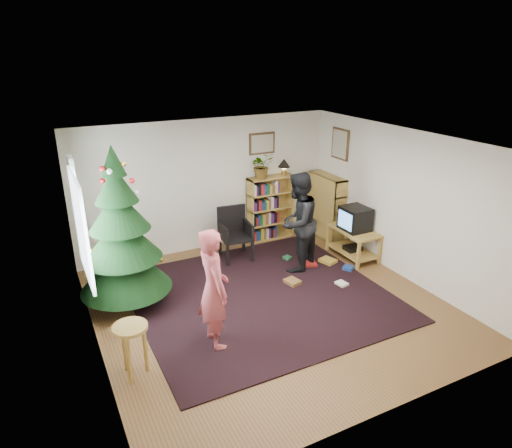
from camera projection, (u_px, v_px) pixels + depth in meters
name	position (u px, v px, depth m)	size (l,w,h in m)	color
floor	(269.00, 305.00, 6.99)	(5.00, 5.00, 0.00)	brown
ceiling	(271.00, 143.00, 6.08)	(5.00, 5.00, 0.00)	white
wall_back	(207.00, 185.00, 8.61)	(5.00, 0.02, 2.50)	silver
wall_front	(392.00, 315.00, 4.46)	(5.00, 0.02, 2.50)	silver
wall_left	(88.00, 264.00, 5.48)	(0.02, 5.00, 2.50)	silver
wall_right	(402.00, 204.00, 7.59)	(0.02, 5.00, 2.50)	silver
rug	(260.00, 296.00, 7.23)	(3.80, 3.60, 0.02)	black
window_pane	(81.00, 228.00, 5.91)	(0.04, 1.20, 1.40)	silver
curtain	(78.00, 212.00, 6.50)	(0.06, 0.35, 1.60)	white
picture_back	(262.00, 143.00, 8.82)	(0.55, 0.03, 0.42)	#4C3319
picture_right	(340.00, 144.00, 8.78)	(0.03, 0.50, 0.60)	#4C3319
christmas_tree	(122.00, 242.00, 6.68)	(1.36, 1.36, 2.47)	#3F2816
bookshelf_back	(270.00, 207.00, 9.23)	(0.95, 0.30, 1.30)	#BC9743
bookshelf_right	(326.00, 206.00, 9.32)	(0.30, 0.95, 1.30)	#BC9743
tv_stand	(353.00, 240.00, 8.49)	(0.55, 0.99, 0.55)	#BC9743
crt_tv	(355.00, 219.00, 8.33)	(0.46, 0.49, 0.43)	black
armchair	(233.00, 231.00, 8.41)	(0.58, 0.59, 0.98)	black
stool	(131.00, 337.00, 5.33)	(0.41, 0.41, 0.68)	#BC9743
person_standing	(214.00, 289.00, 5.80)	(0.60, 0.39, 1.64)	#AF464C
person_by_chair	(298.00, 222.00, 7.82)	(0.86, 0.67, 1.76)	black
potted_plant	(262.00, 166.00, 8.83)	(0.45, 0.39, 0.50)	gray
table_lamp	(284.00, 164.00, 9.05)	(0.25, 0.25, 0.33)	#A57F33
floor_clutter	(318.00, 269.00, 8.04)	(1.35, 1.46, 0.08)	#A51E19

